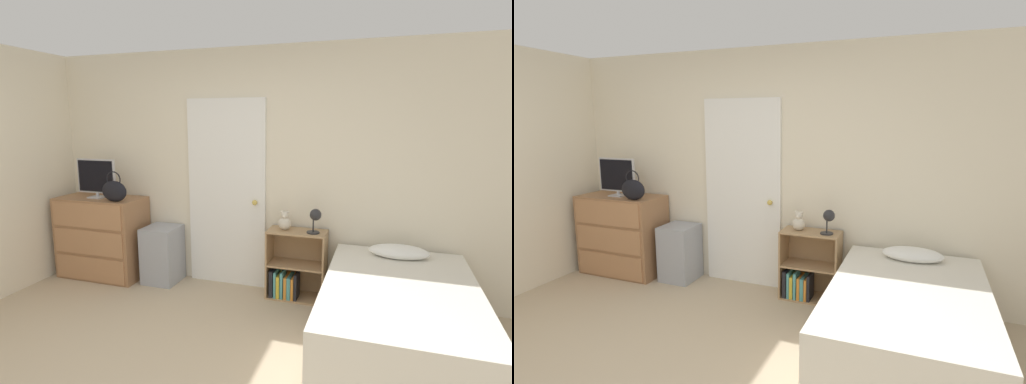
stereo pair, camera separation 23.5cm
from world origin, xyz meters
The scene contains 10 objects.
wall_back centered at (0.00, 2.24, 1.27)m, with size 10.00×0.06×2.55m.
door_closed centered at (-0.14, 2.19, 1.02)m, with size 0.88×0.09×2.04m.
dresser centered at (-1.61, 1.94, 0.47)m, with size 0.98×0.50×0.93m.
tv centered at (-1.63, 1.92, 1.17)m, with size 0.50×0.16×0.44m.
handbag centered at (-1.29, 1.79, 1.06)m, with size 0.30×0.11×0.33m.
storage_bin centered at (-0.86, 1.99, 0.32)m, with size 0.37×0.39×0.63m.
bookshelf centered at (0.63, 2.04, 0.27)m, with size 0.59×0.30×0.71m.
teddy_bear centered at (0.55, 2.04, 0.80)m, with size 0.13×0.13×0.20m.
desk_lamp centered at (0.86, 1.99, 0.88)m, with size 0.14×0.14×0.25m.
bed centered at (1.64, 1.27, 0.29)m, with size 1.17×1.85×0.69m.
Camera 1 is at (1.48, -1.78, 1.80)m, focal length 28.00 mm.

